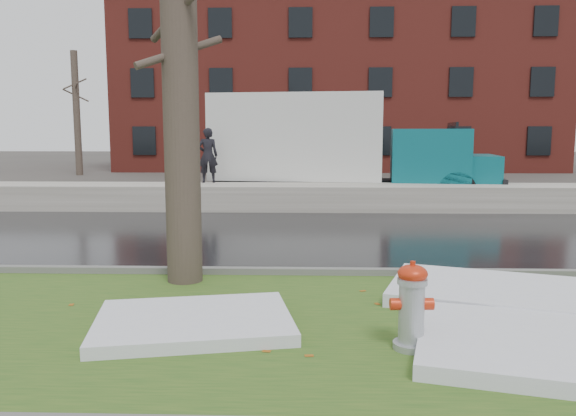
{
  "coord_description": "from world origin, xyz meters",
  "views": [
    {
      "loc": [
        0.08,
        -7.65,
        2.27
      ],
      "look_at": [
        -0.2,
        1.72,
        1.0
      ],
      "focal_mm": 35.0,
      "sensor_mm": 36.0,
      "label": 1
    }
  ],
  "objects_px": {
    "fire_hydrant": "(412,302)",
    "tree": "(180,57)",
    "box_truck": "(332,145)",
    "worker": "(208,155)"
  },
  "relations": [
    {
      "from": "fire_hydrant",
      "to": "tree",
      "type": "height_order",
      "value": "tree"
    },
    {
      "from": "box_truck",
      "to": "worker",
      "type": "bearing_deg",
      "value": -152.91
    },
    {
      "from": "tree",
      "to": "box_truck",
      "type": "height_order",
      "value": "tree"
    },
    {
      "from": "box_truck",
      "to": "worker",
      "type": "height_order",
      "value": "box_truck"
    },
    {
      "from": "tree",
      "to": "worker",
      "type": "height_order",
      "value": "tree"
    },
    {
      "from": "box_truck",
      "to": "worker",
      "type": "xyz_separation_m",
      "value": [
        -3.8,
        -1.38,
        -0.27
      ]
    },
    {
      "from": "fire_hydrant",
      "to": "box_truck",
      "type": "xyz_separation_m",
      "value": [
        -0.25,
        12.72,
        1.31
      ]
    },
    {
      "from": "box_truck",
      "to": "tree",
      "type": "bearing_deg",
      "value": -97.61
    },
    {
      "from": "fire_hydrant",
      "to": "worker",
      "type": "xyz_separation_m",
      "value": [
        -4.05,
        11.34,
        1.04
      ]
    },
    {
      "from": "fire_hydrant",
      "to": "box_truck",
      "type": "distance_m",
      "value": 12.79
    }
  ]
}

